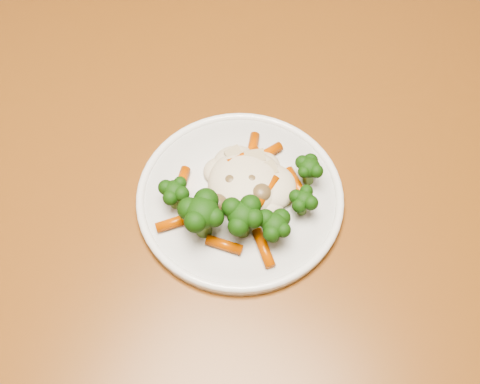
% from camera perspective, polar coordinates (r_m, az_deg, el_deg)
% --- Properties ---
extents(dining_table, '(1.41, 1.16, 0.75)m').
position_cam_1_polar(dining_table, '(0.81, 3.85, -4.40)').
color(dining_table, brown).
rests_on(dining_table, ground).
extents(plate, '(0.25, 0.25, 0.01)m').
position_cam_1_polar(plate, '(0.72, -0.00, -0.58)').
color(plate, white).
rests_on(plate, dining_table).
extents(meal, '(0.17, 0.18, 0.05)m').
position_cam_1_polar(meal, '(0.69, 0.17, -0.49)').
color(meal, beige).
rests_on(meal, plate).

